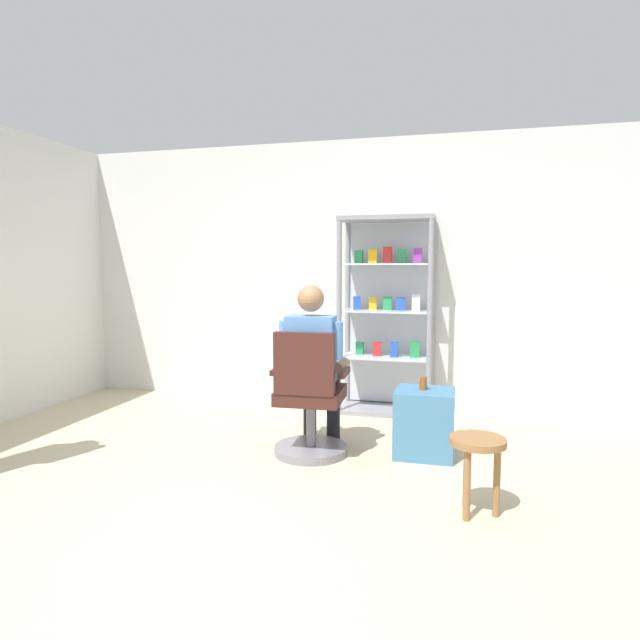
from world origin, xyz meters
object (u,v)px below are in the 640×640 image
display_cabinet_main (387,314)px  wooden_stool (477,454)px  storage_crate (424,423)px  tea_glass (423,383)px  seated_shopkeeper (314,359)px  office_chair (309,405)px

display_cabinet_main → wooden_stool: (0.81, -2.14, -0.61)m
display_cabinet_main → storage_crate: size_ratio=3.78×
wooden_stool → tea_glass: bearing=111.8°
seated_shopkeeper → wooden_stool: size_ratio=2.85×
seated_shopkeeper → tea_glass: size_ratio=12.95×
seated_shopkeeper → tea_glass: bearing=5.7°
seated_shopkeeper → tea_glass: seated_shopkeeper is taller
display_cabinet_main → storage_crate: 1.48m
tea_glass → wooden_stool: size_ratio=0.22×
seated_shopkeeper → storage_crate: size_ratio=2.56×
display_cabinet_main → tea_glass: 1.35m
seated_shopkeeper → storage_crate: bearing=5.0°
display_cabinet_main → storage_crate: display_cabinet_main is taller
office_chair → seated_shopkeeper: size_ratio=0.74×
storage_crate → wooden_stool: 1.00m
seated_shopkeeper → display_cabinet_main: bearing=73.1°
office_chair → storage_crate: (0.84, 0.24, -0.14)m
office_chair → seated_shopkeeper: (-0.01, 0.16, 0.32)m
storage_crate → wooden_stool: size_ratio=1.11×
office_chair → display_cabinet_main: bearing=75.2°
display_cabinet_main → storage_crate: bearing=-69.6°
tea_glass → wooden_stool: tea_glass is taller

